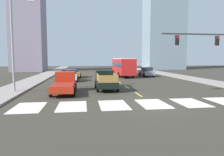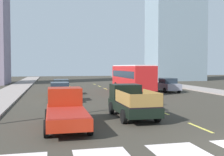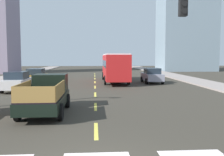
% 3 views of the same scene
% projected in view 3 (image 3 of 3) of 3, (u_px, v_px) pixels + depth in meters
% --- Properties ---
extents(sidewalk_right, '(3.38, 110.00, 0.15)m').
position_uv_depth(sidewalk_right, '(220.00, 86.00, 24.98)').
color(sidewalk_right, gray).
rests_on(sidewalk_right, ground).
extents(lane_dash_0, '(0.16, 2.40, 0.01)m').
position_uv_depth(lane_dash_0, '(96.00, 131.00, 10.22)').
color(lane_dash_0, '#DCCB4A').
rests_on(lane_dash_0, ground).
extents(lane_dash_1, '(0.16, 2.40, 0.01)m').
position_uv_depth(lane_dash_1, '(96.00, 107.00, 15.19)').
color(lane_dash_1, '#DCCB4A').
rests_on(lane_dash_1, ground).
extents(lane_dash_2, '(0.16, 2.40, 0.01)m').
position_uv_depth(lane_dash_2, '(95.00, 94.00, 20.17)').
color(lane_dash_2, '#DCCB4A').
rests_on(lane_dash_2, ground).
extents(lane_dash_3, '(0.16, 2.40, 0.01)m').
position_uv_depth(lane_dash_3, '(95.00, 87.00, 25.14)').
color(lane_dash_3, '#DCCB4A').
rests_on(lane_dash_3, ground).
extents(lane_dash_4, '(0.16, 2.40, 0.01)m').
position_uv_depth(lane_dash_4, '(95.00, 82.00, 30.11)').
color(lane_dash_4, '#DCCB4A').
rests_on(lane_dash_4, ground).
extents(lane_dash_5, '(0.16, 2.40, 0.01)m').
position_uv_depth(lane_dash_5, '(95.00, 79.00, 35.08)').
color(lane_dash_5, '#DCCB4A').
rests_on(lane_dash_5, ground).
extents(lane_dash_6, '(0.16, 2.40, 0.01)m').
position_uv_depth(lane_dash_6, '(95.00, 76.00, 40.05)').
color(lane_dash_6, '#DCCB4A').
rests_on(lane_dash_6, ground).
extents(lane_dash_7, '(0.16, 2.40, 0.01)m').
position_uv_depth(lane_dash_7, '(95.00, 74.00, 45.02)').
color(lane_dash_7, '#DCCB4A').
rests_on(lane_dash_7, ground).
extents(pickup_stakebed, '(2.18, 5.20, 1.96)m').
position_uv_depth(pickup_stakebed, '(47.00, 95.00, 13.72)').
color(pickup_stakebed, black).
rests_on(pickup_stakebed, ground).
extents(city_bus, '(2.72, 10.80, 3.32)m').
position_uv_depth(city_bus, '(115.00, 66.00, 30.03)').
color(city_bus, red).
rests_on(city_bus, ground).
extents(sedan_near_left, '(2.02, 4.40, 1.72)m').
position_uv_depth(sedan_near_left, '(36.00, 76.00, 27.70)').
color(sedan_near_left, '#A96D18').
rests_on(sedan_near_left, ground).
extents(sedan_near_right, '(2.02, 4.40, 1.72)m').
position_uv_depth(sedan_near_right, '(152.00, 75.00, 29.17)').
color(sedan_near_right, gray).
rests_on(sedan_near_right, ground).
extents(sedan_mid, '(2.02, 4.40, 1.72)m').
position_uv_depth(sedan_mid, '(17.00, 81.00, 22.07)').
color(sedan_mid, silver).
rests_on(sedan_mid, ground).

